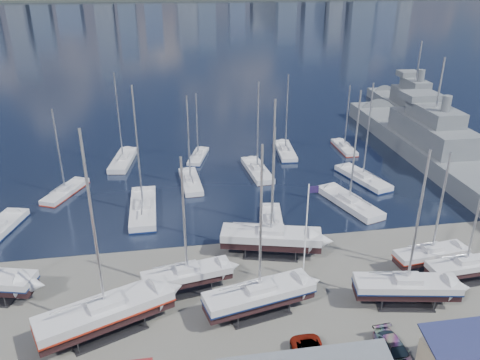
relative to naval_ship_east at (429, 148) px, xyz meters
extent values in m
plane|color=#605E59|center=(-35.31, -32.01, -1.68)|extent=(1400.00, 1400.00, 0.00)
cube|color=#192239|center=(-35.31, 277.99, -1.83)|extent=(1400.00, 600.00, 0.40)
cube|color=#2D2D33|center=(-50.17, -35.11, -1.60)|extent=(7.04, 5.21, 0.16)
cube|color=black|center=(-50.17, -35.11, -0.01)|extent=(11.80, 7.11, 0.93)
cube|color=#B6B5B9|center=(-50.17, -35.11, 0.92)|extent=(11.99, 7.56, 0.93)
cube|color=maroon|center=(-50.17, -35.11, 0.49)|extent=(12.11, 7.64, 0.19)
cube|color=#B6B5B9|center=(-50.17, -35.11, 1.64)|extent=(3.44, 2.94, 0.50)
cylinder|color=#B2B2B7|center=(-50.17, -35.11, 9.25)|extent=(0.22, 0.22, 15.72)
cube|color=#2D2D33|center=(-42.90, -30.46, -1.60)|extent=(5.13, 3.06, 0.16)
cube|color=black|center=(-42.90, -30.46, -0.13)|extent=(8.96, 3.68, 0.70)
cube|color=#B6B5B9|center=(-42.90, -30.46, 0.57)|extent=(9.03, 4.04, 0.70)
cube|color=#B6B5B9|center=(-42.90, -30.46, 1.17)|extent=(2.42, 1.85, 0.50)
cylinder|color=#B2B2B7|center=(-42.90, -30.46, 6.81)|extent=(0.22, 0.22, 11.78)
cube|color=#2D2D33|center=(-36.59, -34.82, -1.60)|extent=(6.07, 3.77, 0.16)
cube|color=black|center=(-36.59, -34.82, -0.07)|extent=(10.54, 4.66, 0.82)
cube|color=#B6B5B9|center=(-36.59, -34.82, 0.75)|extent=(10.63, 5.08, 0.82)
cube|color=#0D1B44|center=(-36.59, -34.82, 0.38)|extent=(10.74, 5.13, 0.16)
cube|color=#B6B5B9|center=(-36.59, -34.82, 1.41)|extent=(2.88, 2.25, 0.50)
cylinder|color=#B2B2B7|center=(-36.59, -34.82, 8.08)|extent=(0.22, 0.22, 13.84)
cube|color=#2D2D33|center=(-33.32, -25.21, -1.60)|extent=(6.56, 4.22, 0.16)
cube|color=black|center=(-33.32, -25.21, -0.04)|extent=(11.30, 5.33, 0.88)
cube|color=#B6B5B9|center=(-33.32, -25.21, 0.84)|extent=(11.42, 5.77, 0.88)
cube|color=#B6B5B9|center=(-33.32, -25.21, 1.53)|extent=(3.13, 2.49, 0.50)
cylinder|color=#B2B2B7|center=(-33.32, -25.21, 8.71)|extent=(0.22, 0.22, 14.85)
cube|color=#2D2D33|center=(-22.68, -35.76, -1.60)|extent=(5.65, 3.34, 0.16)
cube|color=black|center=(-22.68, -35.76, -0.09)|extent=(9.90, 3.98, 0.77)
cube|color=#B6B5B9|center=(-22.68, -35.76, 0.68)|extent=(9.97, 4.38, 0.77)
cube|color=#0D1B44|center=(-22.68, -35.76, 0.33)|extent=(10.07, 4.42, 0.15)
cube|color=#B6B5B9|center=(-22.68, -35.76, 1.32)|extent=(2.66, 2.02, 0.50)
cylinder|color=#B2B2B7|center=(-22.68, -35.76, 7.58)|extent=(0.22, 0.22, 13.02)
cube|color=#2D2D33|center=(-17.30, -30.81, -1.60)|extent=(4.61, 2.52, 0.16)
cube|color=black|center=(-17.30, -30.81, -0.15)|extent=(8.18, 2.84, 0.64)
cube|color=#B6B5B9|center=(-17.30, -30.81, 0.49)|extent=(8.22, 3.17, 0.64)
cube|color=maroon|center=(-17.30, -30.81, 0.19)|extent=(8.30, 3.20, 0.13)
cube|color=#B6B5B9|center=(-17.30, -30.81, 1.06)|extent=(2.15, 1.57, 0.50)
cylinder|color=#B2B2B7|center=(-17.30, -30.81, 6.21)|extent=(0.22, 0.22, 10.82)
cube|color=#2D2D33|center=(-15.10, -33.43, -1.60)|extent=(4.47, 2.27, 0.16)
cube|color=black|center=(-15.10, -33.43, -0.16)|extent=(8.02, 2.38, 0.63)
cube|color=#B6B5B9|center=(-15.10, -33.43, 0.47)|extent=(8.04, 2.71, 0.63)
cube|color=#B6B5B9|center=(-15.10, -33.43, 1.04)|extent=(2.06, 1.45, 0.50)
cylinder|color=#B2B2B7|center=(-15.10, -33.43, 6.14)|extent=(0.22, 0.22, 10.69)
cube|color=black|center=(-58.84, -5.11, -1.90)|extent=(5.47, 8.75, 0.69)
cube|color=#B6B5B9|center=(-58.84, -5.11, -1.21)|extent=(5.80, 8.90, 0.69)
cube|color=maroon|center=(-58.84, -5.11, -1.53)|extent=(5.86, 8.99, 0.14)
cube|color=#B6B5B9|center=(-58.84, -5.11, -0.61)|extent=(2.22, 2.58, 0.50)
cylinder|color=#B2B2B7|center=(-58.84, -5.11, 4.99)|extent=(0.22, 0.22, 11.71)
cube|color=black|center=(-51.44, 5.87, -1.96)|extent=(4.01, 10.67, 0.83)
cube|color=#B6B5B9|center=(-51.44, 5.87, -1.13)|extent=(4.44, 10.74, 0.83)
cube|color=#B6B5B9|center=(-51.44, 5.87, -0.46)|extent=(2.12, 2.84, 0.50)
cylinder|color=#B2B2B7|center=(-51.44, 5.87, 6.32)|extent=(0.22, 0.22, 14.06)
cube|color=black|center=(-47.70, -12.52, -2.00)|extent=(2.91, 11.77, 0.94)
cube|color=#B6B5B9|center=(-47.70, -12.52, -1.06)|extent=(3.40, 11.78, 0.94)
cube|color=#0D1B44|center=(-47.70, -12.52, -1.49)|extent=(3.44, 11.90, 0.19)
cube|color=#B6B5B9|center=(-47.70, -12.52, -0.34)|extent=(2.00, 2.96, 0.50)
cylinder|color=#B2B2B7|center=(-47.70, -12.52, 7.34)|extent=(0.22, 0.22, 15.86)
cube|color=black|center=(-40.93, -4.66, -1.92)|extent=(2.81, 9.48, 0.75)
cube|color=#B6B5B9|center=(-40.93, -4.66, -1.18)|extent=(3.20, 9.51, 0.75)
cube|color=#B6B5B9|center=(-40.93, -4.66, -0.55)|extent=(1.72, 2.43, 0.50)
cylinder|color=#B2B2B7|center=(-40.93, -4.66, 5.52)|extent=(0.22, 0.22, 12.64)
cube|color=black|center=(-38.94, 5.86, -1.88)|extent=(4.05, 8.03, 0.63)
cube|color=#B6B5B9|center=(-38.94, 5.86, -1.25)|extent=(4.36, 8.12, 0.63)
cube|color=#0D1B44|center=(-38.94, 5.86, -1.54)|extent=(4.40, 8.20, 0.13)
cube|color=#B6B5B9|center=(-38.94, 5.86, -0.69)|extent=(1.82, 2.25, 0.50)
cylinder|color=#B2B2B7|center=(-38.94, 5.86, 4.34)|extent=(0.22, 0.22, 10.56)
cube|color=black|center=(-31.61, -18.59, -1.91)|extent=(3.47, 9.11, 0.71)
cube|color=#B6B5B9|center=(-31.61, -18.59, -1.20)|extent=(3.84, 9.17, 0.71)
cube|color=maroon|center=(-31.61, -18.59, -1.53)|extent=(3.88, 9.26, 0.14)
cube|color=#B6B5B9|center=(-31.61, -18.59, -0.59)|extent=(1.82, 2.43, 0.50)
cylinder|color=#B2B2B7|center=(-31.61, -18.59, 5.16)|extent=(0.22, 0.22, 12.00)
cube|color=black|center=(-30.25, -2.01, -1.95)|extent=(3.18, 10.23, 0.81)
cube|color=#B6B5B9|center=(-30.25, -2.01, -1.14)|extent=(3.60, 10.26, 0.81)
cube|color=#B6B5B9|center=(-30.25, -2.01, -0.49)|extent=(1.88, 2.64, 0.50)
cylinder|color=#B2B2B7|center=(-30.25, -2.01, 6.06)|extent=(0.22, 0.22, 13.59)
cube|color=black|center=(-23.65, 5.86, -1.93)|extent=(3.13, 9.77, 0.77)
cube|color=#B6B5B9|center=(-23.65, 5.86, -1.16)|extent=(3.53, 9.81, 0.77)
cube|color=#0D1B44|center=(-23.65, 5.86, -1.52)|extent=(3.56, 9.91, 0.15)
cube|color=#B6B5B9|center=(-23.65, 5.86, -0.53)|extent=(1.82, 2.54, 0.50)
cylinder|color=#B2B2B7|center=(-23.65, 5.86, 5.71)|extent=(0.22, 0.22, 12.97)
cube|color=black|center=(-20.09, -15.14, -1.98)|extent=(5.77, 11.29, 0.88)
cube|color=#B6B5B9|center=(-20.09, -15.14, -1.10)|extent=(6.21, 11.43, 0.88)
cube|color=#B6B5B9|center=(-20.09, -15.14, -0.41)|extent=(2.58, 3.18, 0.50)
cylinder|color=#B2B2B7|center=(-20.09, -15.14, 6.77)|extent=(0.22, 0.22, 14.86)
cube|color=black|center=(-14.99, -7.58, -1.96)|extent=(5.26, 10.67, 0.83)
cube|color=#B6B5B9|center=(-14.99, -7.58, -1.13)|extent=(5.68, 10.79, 0.83)
cube|color=#0D1B44|center=(-14.99, -7.58, -1.51)|extent=(5.73, 10.90, 0.17)
cube|color=#B6B5B9|center=(-14.99, -7.58, -0.46)|extent=(2.40, 2.98, 0.50)
cylinder|color=#B2B2B7|center=(-14.99, -7.58, 6.30)|extent=(0.22, 0.22, 14.02)
cube|color=black|center=(-12.72, 6.07, -1.88)|extent=(1.98, 8.05, 0.64)
cube|color=#B6B5B9|center=(-12.72, 6.07, -1.24)|extent=(2.32, 8.05, 0.64)
cube|color=maroon|center=(-12.72, 6.07, -1.54)|extent=(2.34, 8.14, 0.13)
cube|color=#B6B5B9|center=(-12.72, 6.07, -0.67)|extent=(1.37, 2.02, 0.50)
cylinder|color=#B2B2B7|center=(-12.72, 6.07, 4.51)|extent=(0.22, 0.22, 10.85)
cube|color=#585C61|center=(0.00, -0.07, -1.14)|extent=(9.83, 53.86, 4.83)
cube|color=#585C61|center=(0.00, -0.07, 3.07)|extent=(7.30, 18.94, 3.60)
cube|color=#585C61|center=(0.00, -0.07, 6.07)|extent=(5.40, 10.85, 2.40)
cube|color=#585C61|center=(0.12, 5.29, 7.77)|extent=(6.13, 5.50, 1.20)
cylinder|color=#B2B2B7|center=(0.00, -0.07, 11.27)|extent=(0.30, 0.30, 8.00)
cube|color=#585C61|center=(9.55, 23.99, -1.28)|extent=(8.43, 39.00, 3.48)
cube|color=#585C61|center=(9.55, 23.99, 2.26)|extent=(5.73, 13.81, 3.60)
cube|color=#585C61|center=(9.55, 23.99, 5.26)|extent=(4.16, 7.94, 2.40)
cube|color=#585C61|center=(9.77, 27.85, 6.96)|extent=(4.55, 4.12, 1.20)
cylinder|color=#B2B2B7|center=(9.55, 23.99, 10.46)|extent=(0.30, 0.30, 8.00)
imported|color=gray|center=(-26.69, -41.94, -0.96)|extent=(2.25, 5.03, 1.43)
cylinder|color=white|center=(-31.50, -31.70, 4.06)|extent=(0.12, 0.12, 11.47)
cube|color=#1C123B|center=(-31.03, -31.70, 9.22)|extent=(0.96, 0.05, 0.67)
camera|label=1|loc=(-43.95, -68.82, 27.30)|focal=35.00mm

